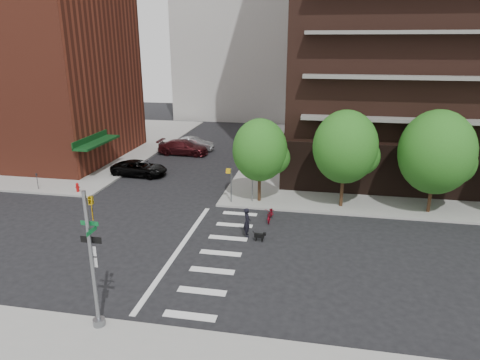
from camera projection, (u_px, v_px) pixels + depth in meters
The scene contains 18 objects.
ground at pixel (171, 249), 24.98m from camera, with size 120.00×120.00×0.00m, color black.
sidewalk_ne at pixel (441, 160), 43.33m from camera, with size 39.00×33.00×0.15m, color gray.
sidewalk_nw at pixel (42, 142), 51.24m from camera, with size 31.00×33.00×0.15m, color gray.
crosswalk at pixel (207, 252), 24.59m from camera, with size 3.85×13.00×0.01m.
midrise_nw at pixel (16, 56), 42.55m from camera, with size 21.40×15.50×20.00m.
tree_a at pixel (260, 150), 30.98m from camera, with size 4.00×4.00×5.90m.
tree_b at pixel (345, 147), 29.77m from camera, with size 4.50×4.50×6.65m.
tree_c at pixel (436, 152), 28.75m from camera, with size 5.00×5.00×6.80m.
traffic_signal at pixel (94, 272), 17.23m from camera, with size 0.90×0.75×6.00m.
pedestrian_signal at pixel (236, 180), 31.41m from camera, with size 2.18×0.67×2.60m.
fire_hydrant at pixel (77, 187), 33.95m from camera, with size 0.24×0.24×0.73m.
parking_meter at pixel (37, 179), 34.44m from camera, with size 0.10×0.08×1.32m.
parked_car_black at pixel (139, 168), 38.45m from camera, with size 4.98×2.29×1.38m, color black.
parked_car_maroon at pixel (183, 147), 45.65m from camera, with size 5.40×2.19×1.57m, color #481419.
parked_car_silver at pixel (193, 144), 47.36m from camera, with size 4.48×1.56×1.48m, color #9A9EA1.
scooter at pixel (270, 214), 28.80m from camera, with size 0.65×1.85×0.97m, color maroon.
dog_walker at pixel (247, 222), 26.33m from camera, with size 0.44×0.68×1.86m, color black.
dog at pixel (260, 236), 25.79m from camera, with size 0.72×0.24×0.60m.
Camera 1 is at (8.15, -21.39, 11.52)m, focal length 32.00 mm.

